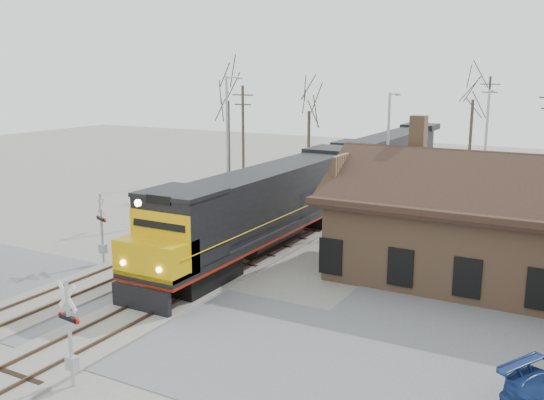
{
  "coord_description": "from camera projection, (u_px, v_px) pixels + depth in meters",
  "views": [
    {
      "loc": [
        16.71,
        -18.23,
        10.14
      ],
      "look_at": [
        1.65,
        9.0,
        3.54
      ],
      "focal_mm": 40.0,
      "sensor_mm": 36.0,
      "label": 1
    }
  ],
  "objects": [
    {
      "name": "track_siding",
      "position": [
        235.0,
        225.0,
        40.58
      ],
      "size": [
        3.4,
        90.0,
        0.24
      ],
      "color": "gray",
      "rests_on": "ground"
    },
    {
      "name": "locomotive_trailing",
      "position": [
        388.0,
        159.0,
        53.51
      ],
      "size": [
        3.31,
        22.14,
        4.66
      ],
      "color": "black",
      "rests_on": "ground"
    },
    {
      "name": "ground",
      "position": [
        135.0,
        316.0,
        25.63
      ],
      "size": [
        140.0,
        140.0,
        0.0
      ],
      "primitive_type": "plane",
      "color": "gray",
      "rests_on": "ground"
    },
    {
      "name": "track_main",
      "position": [
        295.0,
        234.0,
        38.45
      ],
      "size": [
        3.4,
        90.0,
        0.24
      ],
      "color": "gray",
      "rests_on": "ground"
    },
    {
      "name": "utility_pole_b",
      "position": [
        487.0,
        122.0,
        62.26
      ],
      "size": [
        2.0,
        0.24,
        9.7
      ],
      "color": "#382D23",
      "rests_on": "ground"
    },
    {
      "name": "streetlight_a",
      "position": [
        228.0,
        139.0,
        43.01
      ],
      "size": [
        0.25,
        2.04,
        9.86
      ],
      "color": "#A5A8AD",
      "rests_on": "ground"
    },
    {
      "name": "streetlight_c",
      "position": [
        486.0,
        137.0,
        49.09
      ],
      "size": [
        0.25,
        2.04,
        8.76
      ],
      "color": "#A5A8AD",
      "rests_on": "ground"
    },
    {
      "name": "tree_b",
      "position": [
        309.0,
        100.0,
        58.86
      ],
      "size": [
        4.26,
        4.26,
        10.43
      ],
      "color": "#382D23",
      "rests_on": "ground"
    },
    {
      "name": "streetlight_b",
      "position": [
        388.0,
        153.0,
        39.27
      ],
      "size": [
        0.25,
        2.04,
        8.85
      ],
      "color": "#A5A8AD",
      "rests_on": "ground"
    },
    {
      "name": "crossbuck_near",
      "position": [
        70.0,
        337.0,
        19.57
      ],
      "size": [
        1.05,
        0.28,
        3.68
      ],
      "rotation": [
        0.0,
        0.0,
        -0.13
      ],
      "color": "#A5A8AD",
      "rests_on": "ground"
    },
    {
      "name": "locomotive_lead",
      "position": [
        262.0,
        208.0,
        34.32
      ],
      "size": [
        3.31,
        22.14,
        4.92
      ],
      "color": "black",
      "rests_on": "ground"
    },
    {
      "name": "crossbuck_far",
      "position": [
        102.0,
        231.0,
        32.15
      ],
      "size": [
        1.05,
        0.5,
        3.87
      ],
      "rotation": [
        0.0,
        0.0,
        2.75
      ],
      "color": "#A5A8AD",
      "rests_on": "ground"
    },
    {
      "name": "tree_c",
      "position": [
        474.0,
        88.0,
        62.24
      ],
      "size": [
        4.89,
        4.89,
        11.97
      ],
      "color": "#382D23",
      "rests_on": "ground"
    },
    {
      "name": "tree_a",
      "position": [
        228.0,
        87.0,
        56.29
      ],
      "size": [
        5.0,
        5.0,
        12.24
      ],
      "color": "#382D23",
      "rests_on": "ground"
    },
    {
      "name": "utility_pole_a",
      "position": [
        243.0,
        136.0,
        51.84
      ],
      "size": [
        2.0,
        0.24,
        9.02
      ],
      "color": "#382D23",
      "rests_on": "ground"
    },
    {
      "name": "road",
      "position": [
        135.0,
        316.0,
        25.62
      ],
      "size": [
        60.0,
        9.0,
        0.03
      ],
      "primitive_type": "cube",
      "color": "#5C5C61",
      "rests_on": "ground"
    },
    {
      "name": "depot",
      "position": [
        485.0,
        233.0,
        29.73
      ],
      "size": [
        15.2,
        9.31,
        7.9
      ],
      "color": "#8B6548",
      "rests_on": "ground"
    }
  ]
}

